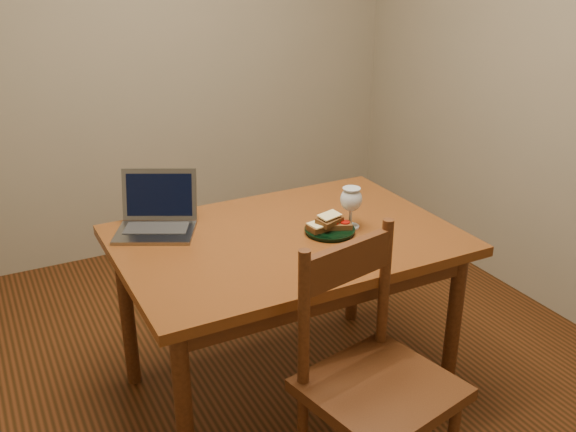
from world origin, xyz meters
name	(u,v)px	position (x,y,z in m)	size (l,w,h in m)	color
floor	(268,382)	(0.00, 0.00, -0.01)	(3.20, 3.20, 0.02)	black
back_wall	(142,37)	(0.00, 1.61, 1.30)	(3.20, 0.02, 2.60)	gray
right_wall	(571,57)	(1.61, 0.00, 1.30)	(0.02, 3.20, 2.60)	gray
table	(286,255)	(0.04, -0.10, 0.65)	(1.30, 0.90, 0.74)	#47260B
chair	(375,370)	(0.04, -0.73, 0.52)	(0.53, 0.51, 0.48)	#381B0B
plate	(330,231)	(0.21, -0.15, 0.75)	(0.20, 0.20, 0.02)	black
sandwich_cheese	(321,226)	(0.18, -0.14, 0.77)	(0.11, 0.06, 0.03)	#381E0C
sandwich_tomato	(339,224)	(0.25, -0.16, 0.77)	(0.10, 0.06, 0.03)	#381E0C
sandwich_top	(329,219)	(0.21, -0.15, 0.80)	(0.11, 0.06, 0.03)	#381E0C
milk_glass	(351,207)	(0.31, -0.14, 0.83)	(0.09, 0.09, 0.17)	white
laptop	(157,214)	(-0.38, 0.21, 0.80)	(0.39, 0.38, 0.22)	slate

